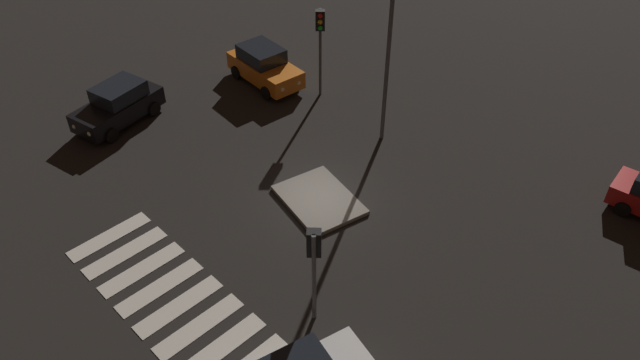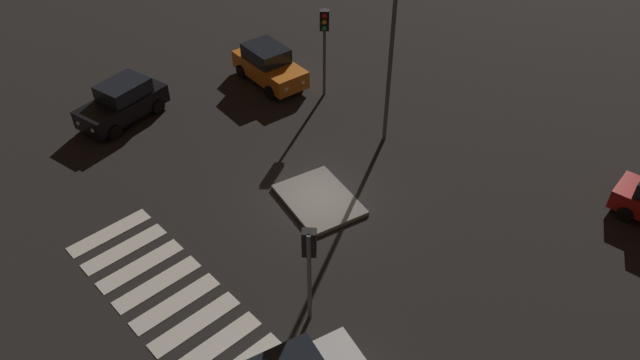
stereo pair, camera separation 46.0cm
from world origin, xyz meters
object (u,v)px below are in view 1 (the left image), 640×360
traffic_island (319,200)px  car_orange (264,66)px  traffic_light_east (314,254)px  car_black (118,105)px  street_lamp (391,20)px  traffic_light_west (320,32)px

traffic_island → car_orange: car_orange is taller
car_orange → traffic_light_east: traffic_light_east is taller
car_black → street_lamp: (9.55, 7.83, 4.84)m
car_black → traffic_light_east: bearing=72.9°
traffic_island → car_black: bearing=-166.0°
traffic_island → traffic_light_east: size_ratio=1.03×
car_black → traffic_light_east: size_ratio=1.21×
traffic_light_east → street_lamp: 10.84m
traffic_island → traffic_light_west: bearing=135.3°
traffic_island → car_orange: bearing=152.3°
car_orange → car_black: 7.53m
traffic_light_west → traffic_light_east: bearing=-0.7°
car_black → traffic_light_east: traffic_light_east is taller
car_orange → traffic_light_west: size_ratio=0.99×
traffic_island → car_black: 11.07m
traffic_island → traffic_light_west: 8.75m
car_black → street_lamp: 13.26m
traffic_light_east → car_orange: bearing=12.0°
traffic_island → car_orange: size_ratio=0.86×
street_lamp → car_black: bearing=-140.7°
car_orange → traffic_light_east: bearing=-29.6°
traffic_light_east → street_lamp: (-5.03, 9.14, 2.92)m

